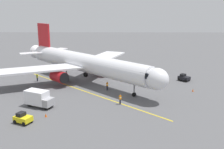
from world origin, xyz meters
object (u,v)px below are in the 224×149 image
object	(u,v)px
safety_cone_nose_left	(46,115)
safety_cone_nose_right	(193,90)
ground_crew_wing_walker	(107,86)
box_truck_starboard_side	(39,98)
airplane	(84,63)
tug_rear_apron	(23,118)
ground_crew_marshaller	(120,99)
tug_portside	(153,79)
tug_near_nose	(184,78)
ground_crew_loader	(37,77)

from	to	relation	value
safety_cone_nose_left	safety_cone_nose_right	size ratio (longest dim) A/B	1.00
ground_crew_wing_walker	safety_cone_nose_left	distance (m)	15.21
box_truck_starboard_side	airplane	bearing A→B (deg)	-110.29
box_truck_starboard_side	tug_rear_apron	xyz separation A→B (m)	(0.50, 6.12, -0.68)
airplane	tug_rear_apron	xyz separation A→B (m)	(5.95, 20.86, -3.30)
tug_rear_apron	ground_crew_marshaller	bearing A→B (deg)	-151.21
tug_rear_apron	safety_cone_nose_left	world-z (taller)	tug_rear_apron
tug_portside	safety_cone_nose_left	world-z (taller)	tug_portside
ground_crew_marshaller	ground_crew_wing_walker	world-z (taller)	same
tug_portside	safety_cone_nose_left	xyz separation A→B (m)	(17.98, 18.63, -0.43)
tug_near_nose	tug_portside	bearing A→B (deg)	7.53
tug_portside	safety_cone_nose_right	size ratio (longest dim) A/B	4.99
box_truck_starboard_side	safety_cone_nose_left	xyz separation A→B (m)	(-2.07, 4.04, -1.11)
ground_crew_marshaller	ground_crew_loader	size ratio (longest dim) A/B	1.00
ground_crew_wing_walker	tug_near_nose	size ratio (longest dim) A/B	0.63
ground_crew_marshaller	tug_rear_apron	world-z (taller)	ground_crew_marshaller
tug_portside	safety_cone_nose_left	distance (m)	25.90
tug_near_nose	tug_portside	xyz separation A→B (m)	(6.67, 0.88, 0.00)
ground_crew_loader	tug_rear_apron	bearing A→B (deg)	101.06
ground_crew_wing_walker	box_truck_starboard_side	xyz separation A→B (m)	(10.51, 8.60, 0.50)
ground_crew_wing_walker	tug_rear_apron	world-z (taller)	ground_crew_wing_walker
airplane	ground_crew_loader	xyz separation A→B (m)	(10.01, 0.11, -3.12)
tug_near_nose	tug_rear_apron	world-z (taller)	same
tug_near_nose	safety_cone_nose_right	bearing A→B (deg)	88.81
tug_portside	box_truck_starboard_side	bearing A→B (deg)	36.05
ground_crew_marshaller	ground_crew_loader	distance (m)	21.97
airplane	ground_crew_marshaller	xyz separation A→B (m)	(-7.39, 13.53, -3.12)
tug_near_nose	tug_portside	distance (m)	6.73
ground_crew_loader	box_truck_starboard_side	size ratio (longest dim) A/B	0.34
ground_crew_marshaller	safety_cone_nose_left	xyz separation A→B (m)	(10.77, 5.25, -0.61)
box_truck_starboard_side	tug_rear_apron	world-z (taller)	box_truck_starboard_side
safety_cone_nose_left	safety_cone_nose_right	bearing A→B (deg)	-153.73
ground_crew_marshaller	ground_crew_wing_walker	distance (m)	7.75
ground_crew_loader	safety_cone_nose_left	xyz separation A→B (m)	(-6.63, 18.67, -0.61)
tug_rear_apron	safety_cone_nose_left	distance (m)	3.34
ground_crew_wing_walker	safety_cone_nose_left	world-z (taller)	ground_crew_wing_walker
tug_portside	ground_crew_marshaller	bearing A→B (deg)	61.67
airplane	tug_near_nose	bearing A→B (deg)	-178.02
airplane	tug_rear_apron	size ratio (longest dim) A/B	12.21
tug_rear_apron	safety_cone_nose_left	size ratio (longest dim) A/B	4.95
tug_near_nose	tug_portside	size ratio (longest dim) A/B	0.98
tug_portside	safety_cone_nose_right	world-z (taller)	tug_portside
airplane	tug_near_nose	xyz separation A→B (m)	(-21.27, -0.74, -3.30)
airplane	safety_cone_nose_right	size ratio (longest dim) A/B	60.42
ground_crew_loader	ground_crew_marshaller	bearing A→B (deg)	142.36
ground_crew_wing_walker	tug_portside	size ratio (longest dim) A/B	0.62
tug_near_nose	box_truck_starboard_side	xyz separation A→B (m)	(26.72, 15.48, 0.68)
tug_portside	tug_rear_apron	distance (m)	29.18
ground_crew_wing_walker	box_truck_starboard_side	world-z (taller)	box_truck_starboard_side
tug_portside	tug_near_nose	bearing A→B (deg)	-172.47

